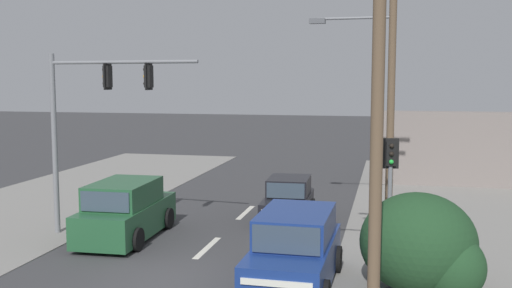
{
  "coord_description": "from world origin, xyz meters",
  "views": [
    {
      "loc": [
        5.39,
        -14.19,
        5.18
      ],
      "look_at": [
        1.31,
        4.0,
        3.14
      ],
      "focal_mm": 42.0,
      "sensor_mm": 36.0,
      "label": 1
    }
  ],
  "objects_px": {
    "utility_pole_midground_right": "(388,72)",
    "pedestal_signal_right_kerb": "(390,179)",
    "hatchback_oncoming_near": "(288,200)",
    "traffic_signal_mast": "(87,111)",
    "suv_crossing_left": "(295,252)",
    "suv_kerbside_parked": "(126,212)",
    "utility_pole_foreground_right": "(371,73)"
  },
  "relations": [
    {
      "from": "utility_pole_midground_right",
      "to": "pedestal_signal_right_kerb",
      "type": "distance_m",
      "value": 5.43
    },
    {
      "from": "utility_pole_midground_right",
      "to": "hatchback_oncoming_near",
      "type": "distance_m",
      "value": 5.87
    },
    {
      "from": "utility_pole_midground_right",
      "to": "traffic_signal_mast",
      "type": "relative_size",
      "value": 1.68
    },
    {
      "from": "utility_pole_midground_right",
      "to": "suv_crossing_left",
      "type": "bearing_deg",
      "value": -107.29
    },
    {
      "from": "traffic_signal_mast",
      "to": "suv_crossing_left",
      "type": "height_order",
      "value": "traffic_signal_mast"
    },
    {
      "from": "pedestal_signal_right_kerb",
      "to": "suv_kerbside_parked",
      "type": "relative_size",
      "value": 0.78
    },
    {
      "from": "suv_crossing_left",
      "to": "suv_kerbside_parked",
      "type": "xyz_separation_m",
      "value": [
        -6.08,
        3.3,
        0.0
      ]
    },
    {
      "from": "pedestal_signal_right_kerb",
      "to": "suv_kerbside_parked",
      "type": "bearing_deg",
      "value": 173.26
    },
    {
      "from": "pedestal_signal_right_kerb",
      "to": "suv_kerbside_parked",
      "type": "height_order",
      "value": "pedestal_signal_right_kerb"
    },
    {
      "from": "suv_kerbside_parked",
      "to": "suv_crossing_left",
      "type": "bearing_deg",
      "value": -28.53
    },
    {
      "from": "traffic_signal_mast",
      "to": "suv_crossing_left",
      "type": "xyz_separation_m",
      "value": [
        7.34,
        -3.31,
        -3.26
      ]
    },
    {
      "from": "hatchback_oncoming_near",
      "to": "suv_kerbside_parked",
      "type": "height_order",
      "value": "suv_kerbside_parked"
    },
    {
      "from": "hatchback_oncoming_near",
      "to": "pedestal_signal_right_kerb",
      "type": "bearing_deg",
      "value": -52.61
    },
    {
      "from": "utility_pole_foreground_right",
      "to": "pedestal_signal_right_kerb",
      "type": "xyz_separation_m",
      "value": [
        0.43,
        4.53,
        -2.87
      ]
    },
    {
      "from": "utility_pole_midground_right",
      "to": "hatchback_oncoming_near",
      "type": "relative_size",
      "value": 2.73
    },
    {
      "from": "utility_pole_foreground_right",
      "to": "hatchback_oncoming_near",
      "type": "xyz_separation_m",
      "value": [
        -3.22,
        9.3,
        -4.59
      ]
    },
    {
      "from": "utility_pole_foreground_right",
      "to": "traffic_signal_mast",
      "type": "distance_m",
      "value": 10.78
    },
    {
      "from": "pedestal_signal_right_kerb",
      "to": "hatchback_oncoming_near",
      "type": "height_order",
      "value": "pedestal_signal_right_kerb"
    },
    {
      "from": "utility_pole_foreground_right",
      "to": "suv_kerbside_parked",
      "type": "bearing_deg",
      "value": 145.19
    },
    {
      "from": "pedestal_signal_right_kerb",
      "to": "hatchback_oncoming_near",
      "type": "distance_m",
      "value": 6.25
    },
    {
      "from": "utility_pole_midground_right",
      "to": "pedestal_signal_right_kerb",
      "type": "bearing_deg",
      "value": -88.02
    },
    {
      "from": "traffic_signal_mast",
      "to": "suv_kerbside_parked",
      "type": "xyz_separation_m",
      "value": [
        1.26,
        -0.0,
        -3.26
      ]
    },
    {
      "from": "utility_pole_foreground_right",
      "to": "suv_crossing_left",
      "type": "distance_m",
      "value": 5.27
    },
    {
      "from": "utility_pole_midground_right",
      "to": "hatchback_oncoming_near",
      "type": "bearing_deg",
      "value": 175.87
    },
    {
      "from": "utility_pole_foreground_right",
      "to": "utility_pole_midground_right",
      "type": "height_order",
      "value": "utility_pole_midground_right"
    },
    {
      "from": "pedestal_signal_right_kerb",
      "to": "suv_crossing_left",
      "type": "height_order",
      "value": "pedestal_signal_right_kerb"
    },
    {
      "from": "suv_kerbside_parked",
      "to": "utility_pole_midground_right",
      "type": "bearing_deg",
      "value": 23.29
    },
    {
      "from": "utility_pole_foreground_right",
      "to": "suv_kerbside_parked",
      "type": "relative_size",
      "value": 2.15
    },
    {
      "from": "utility_pole_midground_right",
      "to": "hatchback_oncoming_near",
      "type": "height_order",
      "value": "utility_pole_midground_right"
    },
    {
      "from": "utility_pole_midground_right",
      "to": "suv_crossing_left",
      "type": "height_order",
      "value": "utility_pole_midground_right"
    },
    {
      "from": "pedestal_signal_right_kerb",
      "to": "hatchback_oncoming_near",
      "type": "bearing_deg",
      "value": 127.39
    },
    {
      "from": "hatchback_oncoming_near",
      "to": "utility_pole_foreground_right",
      "type": "bearing_deg",
      "value": -70.91
    }
  ]
}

